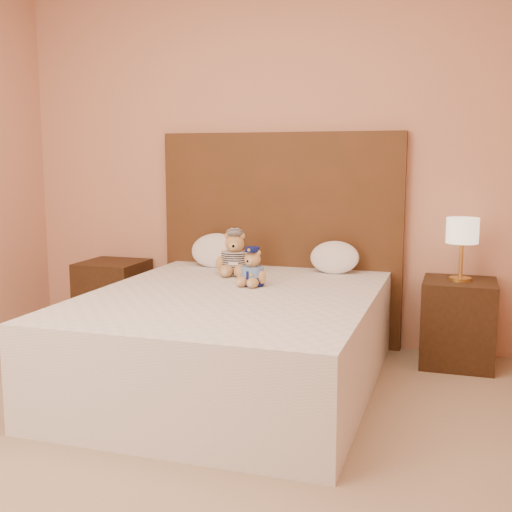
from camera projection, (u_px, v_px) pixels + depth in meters
The scene contains 11 objects.
ground at pixel (134, 481), 2.64m from camera, with size 4.00×4.50×0.00m, color tan.
room_walls at pixel (173, 45), 2.80m from camera, with size 4.04×4.52×2.72m.
bed at pixel (233, 339), 3.73m from camera, with size 1.60×2.00×0.55m.
headboard at pixel (280, 238), 4.61m from camera, with size 1.75×0.08×1.50m, color #512D18.
nightstand_left at pixel (113, 297), 4.86m from camera, with size 0.45×0.45×0.55m, color #332010.
nightstand_right at pixel (458, 323), 4.11m from camera, with size 0.45×0.45×0.55m, color #332010.
lamp at pixel (462, 234), 4.02m from camera, with size 0.20×0.20×0.40m.
teddy_police at pixel (252, 267), 3.89m from camera, with size 0.20×0.19×0.24m, color #B07D44, non-canonical shape.
teddy_prisoner at pixel (235, 253), 4.24m from camera, with size 0.26×0.25×0.29m, color #B07D44, non-canonical shape.
pillow_left at pixel (216, 249), 4.58m from camera, with size 0.37×0.24×0.26m, color white.
pillow_right at pixel (335, 256), 4.32m from camera, with size 0.33×0.21×0.23m, color white.
Camera 1 is at (1.23, -2.20, 1.31)m, focal length 45.00 mm.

